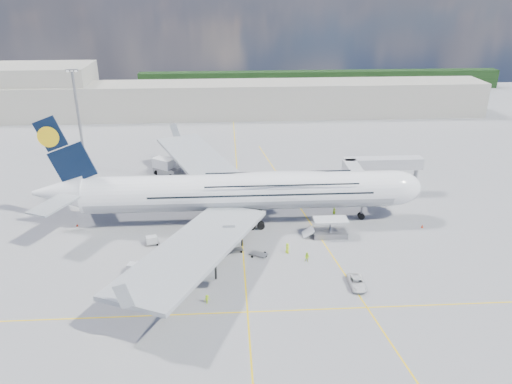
{
  "coord_description": "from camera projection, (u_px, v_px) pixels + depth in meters",
  "views": [
    {
      "loc": [
        -2.5,
        -81.46,
        46.19
      ],
      "look_at": [
        3.0,
        8.0,
        7.48
      ],
      "focal_mm": 35.0,
      "sensor_mm": 36.0,
      "label": 1
    }
  ],
  "objects": [
    {
      "name": "cone_wing_left_inner",
      "position": [
        227.0,
        189.0,
        117.19
      ],
      "size": [
        0.46,
        0.46,
        0.58
      ],
      "color": "red",
      "rests_on": "ground"
    },
    {
      "name": "airliner",
      "position": [
        242.0,
        191.0,
        99.55
      ],
      "size": [
        77.26,
        79.15,
        23.71
      ],
      "color": "white",
      "rests_on": "ground"
    },
    {
      "name": "dolly_nose_far",
      "position": [
        259.0,
        254.0,
        89.73
      ],
      "size": [
        3.39,
        2.87,
        0.44
      ],
      "rotation": [
        0.0,
        0.0,
        -0.52
      ],
      "color": "gray",
      "rests_on": "ground"
    },
    {
      "name": "cargo_loader",
      "position": [
        329.0,
        230.0,
        96.2
      ],
      "size": [
        8.53,
        3.2,
        3.67
      ],
      "color": "silver",
      "rests_on": "ground"
    },
    {
      "name": "crew_wing",
      "position": [
        164.0,
        253.0,
        89.19
      ],
      "size": [
        0.57,
        1.01,
        1.62
      ],
      "primitive_type": "imported",
      "rotation": [
        0.0,
        0.0,
        1.77
      ],
      "color": "#E3F219",
      "rests_on": "ground"
    },
    {
      "name": "crew_tug",
      "position": [
        207.0,
        299.0,
        76.44
      ],
      "size": [
        1.14,
        0.93,
        1.54
      ],
      "primitive_type": "imported",
      "rotation": [
        0.0,
        0.0,
        0.43
      ],
      "color": "#A7DB17",
      "rests_on": "ground"
    },
    {
      "name": "terminal",
      "position": [
        233.0,
        100.0,
        177.77
      ],
      "size": [
        180.0,
        16.0,
        12.0
      ],
      "primitive_type": "cube",
      "color": "#B2AD9E",
      "rests_on": "ground"
    },
    {
      "name": "dolly_back",
      "position": [
        154.0,
        266.0,
        86.07
      ],
      "size": [
        3.18,
        1.84,
        0.45
      ],
      "rotation": [
        0.0,
        0.0,
        -0.07
      ],
      "color": "gray",
      "rests_on": "ground"
    },
    {
      "name": "dolly_row_b",
      "position": [
        135.0,
        269.0,
        83.9
      ],
      "size": [
        3.43,
        2.46,
        1.96
      ],
      "rotation": [
        0.0,
        0.0,
        -0.29
      ],
      "color": "gray",
      "rests_on": "ground"
    },
    {
      "name": "ground",
      "position": [
        243.0,
        246.0,
        93.1
      ],
      "size": [
        300.0,
        300.0,
        0.0
      ],
      "primitive_type": "plane",
      "color": "gray",
      "rests_on": "ground"
    },
    {
      "name": "cone_wing_right_outer",
      "position": [
        153.0,
        284.0,
        81.16
      ],
      "size": [
        0.41,
        0.41,
        0.53
      ],
      "color": "red",
      "rests_on": "ground"
    },
    {
      "name": "cone_wing_right_inner",
      "position": [
        233.0,
        240.0,
        94.77
      ],
      "size": [
        0.43,
        0.43,
        0.55
      ],
      "color": "red",
      "rests_on": "ground"
    },
    {
      "name": "baggage_tug",
      "position": [
        207.0,
        240.0,
        93.99
      ],
      "size": [
        2.66,
        1.75,
        1.53
      ],
      "rotation": [
        0.0,
        0.0,
        -0.27
      ],
      "color": "silver",
      "rests_on": "ground"
    },
    {
      "name": "hangar",
      "position": [
        35.0,
        91.0,
        177.22
      ],
      "size": [
        40.0,
        22.0,
        18.0
      ],
      "primitive_type": "cube",
      "color": "#B2AD9E",
      "rests_on": "ground"
    },
    {
      "name": "catering_truck_inner",
      "position": [
        196.0,
        187.0,
        114.64
      ],
      "size": [
        6.77,
        3.53,
        3.84
      ],
      "rotation": [
        0.0,
        0.0,
        -0.21
      ],
      "color": "gray",
      "rests_on": "ground"
    },
    {
      "name": "crew_nose",
      "position": [
        334.0,
        211.0,
        104.58
      ],
      "size": [
        0.81,
        0.62,
        1.99
      ],
      "primitive_type": "imported",
      "rotation": [
        0.0,
        0.0,
        0.21
      ],
      "color": "#B1E818",
      "rests_on": "ground"
    },
    {
      "name": "taxi_line_main",
      "position": [
        243.0,
        246.0,
        93.1
      ],
      "size": [
        0.25,
        220.0,
        0.01
      ],
      "primitive_type": "cube",
      "color": "yellow",
      "rests_on": "ground"
    },
    {
      "name": "cone_wing_left_outer",
      "position": [
        186.0,
        183.0,
        120.54
      ],
      "size": [
        0.49,
        0.49,
        0.63
      ],
      "color": "red",
      "rests_on": "ground"
    },
    {
      "name": "crew_loader",
      "position": [
        307.0,
        257.0,
        87.57
      ],
      "size": [
        1.14,
        1.06,
        1.87
      ],
      "primitive_type": "imported",
      "rotation": [
        0.0,
        0.0,
        -0.51
      ],
      "color": "#C7FC1A",
      "rests_on": "ground"
    },
    {
      "name": "cone_tail",
      "position": [
        77.0,
        225.0,
        100.43
      ],
      "size": [
        0.45,
        0.45,
        0.57
      ],
      "color": "red",
      "rests_on": "ground"
    },
    {
      "name": "taxi_line_diag",
      "position": [
        308.0,
        220.0,
        103.05
      ],
      "size": [
        14.16,
        99.06,
        0.01
      ],
      "primitive_type": "cube",
      "rotation": [
        0.0,
        0.0,
        0.14
      ],
      "color": "yellow",
      "rests_on": "ground"
    },
    {
      "name": "service_van",
      "position": [
        357.0,
        283.0,
        80.64
      ],
      "size": [
        2.47,
        5.25,
        1.45
      ],
      "primitive_type": "imported",
      "rotation": [
        0.0,
        0.0,
        0.01
      ],
      "color": "silver",
      "rests_on": "ground"
    },
    {
      "name": "dolly_row_a",
      "position": [
        152.0,
        240.0,
        93.3
      ],
      "size": [
        2.97,
        2.13,
        1.7
      ],
      "rotation": [
        0.0,
        0.0,
        0.29
      ],
      "color": "gray",
      "rests_on": "ground"
    },
    {
      "name": "jet_bridge",
      "position": [
        372.0,
        169.0,
        111.24
      ],
      "size": [
        18.8,
        12.1,
        8.5
      ],
      "color": "#B7B7BC",
      "rests_on": "ground"
    },
    {
      "name": "tree_line",
      "position": [
        321.0,
        80.0,
        222.05
      ],
      "size": [
        160.0,
        6.0,
        8.0
      ],
      "primitive_type": "cube",
      "color": "#193814",
      "rests_on": "ground"
    },
    {
      "name": "dolly_row_c",
      "position": [
        143.0,
        268.0,
        84.29
      ],
      "size": [
        3.05,
        1.71,
        1.89
      ],
      "rotation": [
        0.0,
        0.0,
        -0.04
      ],
      "color": "gray",
      "rests_on": "ground"
    },
    {
      "name": "light_mast",
      "position": [
        79.0,
        118.0,
        126.84
      ],
      "size": [
        3.0,
        0.7,
        25.5
      ],
      "color": "gray",
      "rests_on": "ground"
    },
    {
      "name": "cone_nose",
      "position": [
        422.0,
        226.0,
        99.88
      ],
      "size": [
        0.48,
        0.48,
        0.62
      ],
      "color": "red",
      "rests_on": "ground"
    },
    {
      "name": "dolly_nose_near",
      "position": [
        235.0,
        250.0,
        91.14
      ],
      "size": [
        3.19,
        2.17,
        0.43
      ],
      "rotation": [
        0.0,
        0.0,
        0.23
      ],
      "color": "gray",
      "rests_on": "ground"
    },
    {
      "name": "taxi_line_cross",
      "position": [
        248.0,
        312.0,
        74.77
      ],
      "size": [
        120.0,
        0.25,
        0.01
      ],
      "primitive_type": "cube",
      "color": "yellow",
      "rests_on": "ground"
    },
    {
      "name": "catering_truck_outer",
      "position": [
        167.0,
        167.0,
        125.64
      ],
      "size": [
        8.08,
        6.43,
        4.44
      ],
      "rotation": [
        0.0,
        0.0,
        -0.64
      ],
      "color": "gray",
      "rests_on": "ground"
    },
    {
      "name": "crew_van",
      "position": [
        287.0,
        248.0,
        90.38
      ],
      "size": [
        1.05,
        1.16,
        1.99
      ],
      "primitive_type": "imported",
      "rotation": [
        0.0,
        0.0,
        2.14
      ],
      "color": "#CFFD1A",
      "rests_on": "ground"
    }
  ]
}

